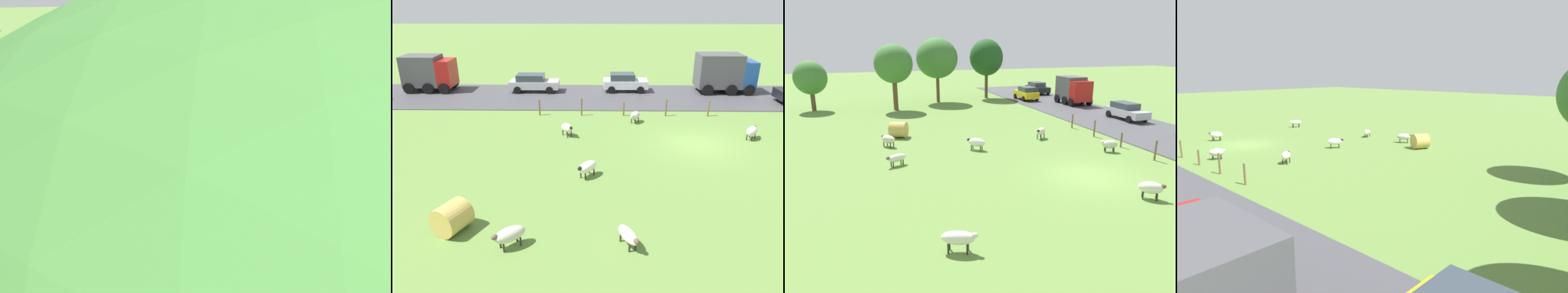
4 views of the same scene
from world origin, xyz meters
The scene contains 21 objects.
ground_plane centered at (0.00, 0.00, 0.00)m, with size 160.00×160.00×0.00m, color olive.
sheep_0 centered at (-9.64, 4.99, 0.46)m, with size 1.30×0.91×0.69m.
sheep_1 centered at (-9.77, 9.25, 0.54)m, with size 1.15×1.28×0.81m.
sheep_2 centered at (1.26, 7.94, 0.55)m, with size 1.10×1.01×0.83m.
sheep_3 centered at (0.90, -3.44, 0.55)m, with size 1.18×1.10×0.83m.
sheep_4 centered at (-4.25, 6.57, 0.53)m, with size 1.27×1.18×0.81m.
sheep_5 centered at (-8.57, -4.91, 0.54)m, with size 1.31×0.89×0.78m.
sheep_6 centered at (3.91, 3.42, 0.52)m, with size 1.12×0.94×0.79m.
hay_bale_0 centered at (-8.82, 11.65, 0.59)m, with size 1.19×1.19×1.20m, color tan.
tree_0 centered at (-7.81, 23.72, 4.82)m, with size 3.97×3.97×6.86m.
tree_1 centered at (-2.40, 27.58, 5.19)m, with size 4.89×4.89×7.55m.
tree_2 centered at (-16.14, 26.02, 3.44)m, with size 3.34×3.34×5.21m.
tree_3 centered at (4.30, 29.08, 5.14)m, with size 4.25×4.25×7.44m.
fence_post_1 centered at (5.40, 1.04, 0.63)m, with size 0.12×0.12×1.26m, color brown.
fence_post_2 centered at (5.40, 4.11, 0.52)m, with size 0.12×0.12×1.04m, color brown.
fence_post_3 centered at (5.40, 7.18, 0.65)m, with size 0.12×0.12×1.29m, color brown.
fence_post_4 centered at (5.40, 10.25, 0.60)m, with size 0.12×0.12×1.20m, color brown.
truck_1 centered at (12.17, 20.95, 1.74)m, with size 2.63×4.29×3.13m.
car_0 centered at (12.03, 11.66, 0.87)m, with size 1.96×4.32×1.55m.
car_1 centered at (12.42, 30.42, 0.88)m, with size 2.13×4.16×1.58m.
car_4 centered at (8.39, 25.54, 0.90)m, with size 2.02×3.85×1.63m.
Camera 3 is at (-11.29, -15.44, 6.88)m, focal length 33.07 mm.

